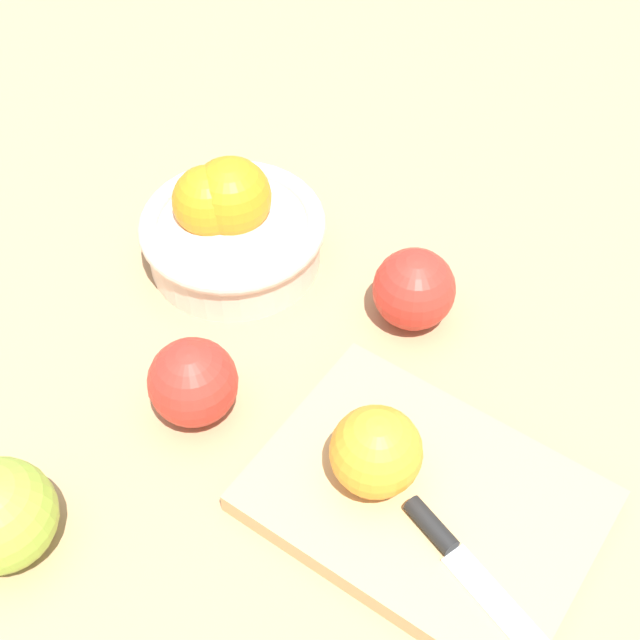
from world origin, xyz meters
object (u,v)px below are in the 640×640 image
(bowl, at_px, (230,225))
(knife, at_px, (462,562))
(cutting_board, at_px, (424,501))
(apple_mid_left, at_px, (193,382))
(apple_back_center, at_px, (418,291))
(orange_on_board, at_px, (375,453))

(bowl, relative_size, knife, 1.11)
(cutting_board, height_order, apple_mid_left, apple_mid_left)
(apple_mid_left, xyz_separation_m, apple_back_center, (0.09, 0.19, 0.00))
(apple_back_center, bearing_deg, apple_mid_left, -114.71)
(apple_mid_left, distance_m, apple_back_center, 0.21)
(orange_on_board, distance_m, apple_mid_left, 0.16)
(cutting_board, xyz_separation_m, apple_back_center, (-0.11, 0.15, 0.03))
(cutting_board, relative_size, apple_back_center, 3.39)
(orange_on_board, relative_size, knife, 0.44)
(knife, distance_m, apple_back_center, 0.24)
(bowl, xyz_separation_m, orange_on_board, (0.25, -0.13, 0.01))
(knife, xyz_separation_m, apple_mid_left, (-0.25, -0.01, 0.01))
(apple_mid_left, height_order, apple_back_center, same)
(bowl, relative_size, cutting_board, 0.70)
(cutting_board, bearing_deg, knife, -31.92)
(orange_on_board, bearing_deg, apple_back_center, 113.03)
(knife, bearing_deg, orange_on_board, 168.15)
(bowl, bearing_deg, apple_mid_left, -58.11)
(orange_on_board, xyz_separation_m, apple_back_center, (-0.07, 0.16, -0.02))
(apple_mid_left, bearing_deg, orange_on_board, 8.99)
(bowl, bearing_deg, cutting_board, -21.29)
(bowl, distance_m, knife, 0.37)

